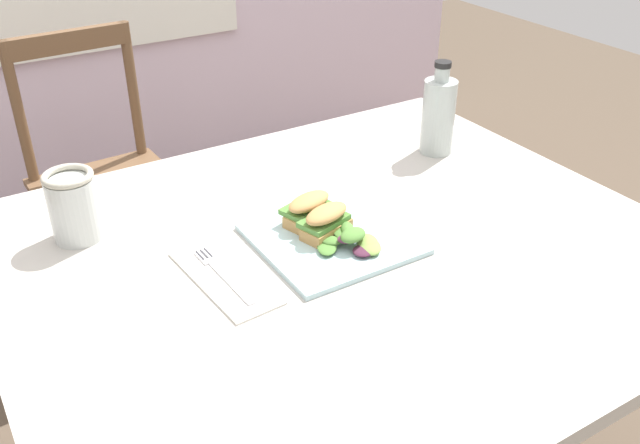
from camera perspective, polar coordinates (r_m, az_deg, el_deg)
name	(u,v)px	position (r m, az deg, el deg)	size (l,w,h in m)	color
dining_table	(341,301)	(1.31, 1.76, -6.42)	(1.17, 1.02, 0.74)	#BCB7AD
chair_wooden_far	(105,183)	(2.18, -17.11, 3.09)	(0.42, 0.42, 0.87)	brown
plate_lunch	(332,239)	(1.25, 0.96, -1.39)	(0.26, 0.26, 0.01)	silver
sandwich_half_front	(326,221)	(1.24, 0.49, 0.09)	(0.10, 0.08, 0.06)	tan
sandwich_half_back	(307,208)	(1.28, -1.03, 1.15)	(0.10, 0.08, 0.06)	tan
salad_mixed_greens	(353,239)	(1.22, 2.70, -1.44)	(0.12, 0.11, 0.03)	#84A84C
napkin_folded	(225,278)	(1.17, -7.78, -4.52)	(0.09, 0.24, 0.00)	silver
fork_on_napkin	(220,271)	(1.18, -8.18, -3.97)	(0.03, 0.19, 0.00)	silver
bottle_cold_brew	(438,119)	(1.58, 9.60, 8.26)	(0.07, 0.07, 0.21)	#472819
mason_jar_iced_tea	(74,209)	(1.31, -19.42, 1.00)	(0.09, 0.09, 0.13)	#995623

